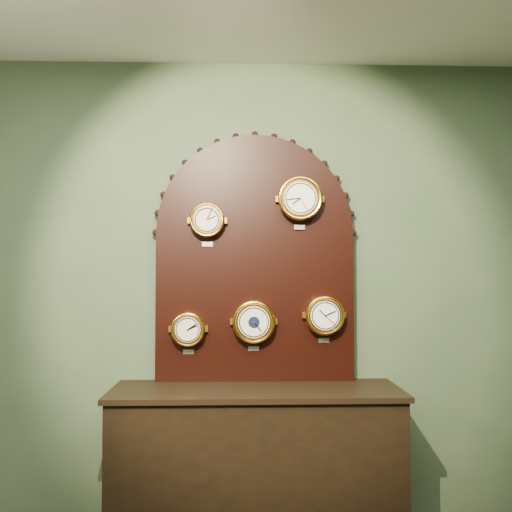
{
  "coord_description": "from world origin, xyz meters",
  "views": [
    {
      "loc": [
        -0.1,
        -0.87,
        1.47
      ],
      "look_at": [
        0.0,
        2.25,
        1.58
      ],
      "focal_mm": 38.14,
      "sensor_mm": 36.0,
      "label": 1
    }
  ],
  "objects_px": {
    "display_board": "(255,250)",
    "barometer": "(254,322)",
    "shop_counter": "(256,465)",
    "hygrometer": "(188,329)",
    "roman_clock": "(207,220)",
    "tide_clock": "(325,315)",
    "arabic_clock": "(300,199)"
  },
  "relations": [
    {
      "from": "display_board",
      "to": "arabic_clock",
      "type": "relative_size",
      "value": 4.83
    },
    {
      "from": "shop_counter",
      "to": "tide_clock",
      "type": "height_order",
      "value": "tide_clock"
    },
    {
      "from": "roman_clock",
      "to": "hygrometer",
      "type": "height_order",
      "value": "roman_clock"
    },
    {
      "from": "hygrometer",
      "to": "roman_clock",
      "type": "bearing_deg",
      "value": -0.06
    },
    {
      "from": "barometer",
      "to": "tide_clock",
      "type": "bearing_deg",
      "value": 0.08
    },
    {
      "from": "shop_counter",
      "to": "roman_clock",
      "type": "xyz_separation_m",
      "value": [
        -0.29,
        0.15,
        1.4
      ]
    },
    {
      "from": "tide_clock",
      "to": "roman_clock",
      "type": "bearing_deg",
      "value": 179.94
    },
    {
      "from": "tide_clock",
      "to": "barometer",
      "type": "bearing_deg",
      "value": -179.92
    },
    {
      "from": "hygrometer",
      "to": "tide_clock",
      "type": "height_order",
      "value": "tide_clock"
    },
    {
      "from": "display_board",
      "to": "hygrometer",
      "type": "distance_m",
      "value": 0.63
    },
    {
      "from": "roman_clock",
      "to": "barometer",
      "type": "distance_m",
      "value": 0.67
    },
    {
      "from": "shop_counter",
      "to": "barometer",
      "type": "distance_m",
      "value": 0.81
    },
    {
      "from": "roman_clock",
      "to": "arabic_clock",
      "type": "height_order",
      "value": "arabic_clock"
    },
    {
      "from": "display_board",
      "to": "barometer",
      "type": "distance_m",
      "value": 0.44
    },
    {
      "from": "arabic_clock",
      "to": "tide_clock",
      "type": "height_order",
      "value": "arabic_clock"
    },
    {
      "from": "shop_counter",
      "to": "roman_clock",
      "type": "bearing_deg",
      "value": 151.93
    },
    {
      "from": "shop_counter",
      "to": "barometer",
      "type": "height_order",
      "value": "barometer"
    },
    {
      "from": "display_board",
      "to": "hygrometer",
      "type": "xyz_separation_m",
      "value": [
        -0.4,
        -0.07,
        -0.48
      ]
    },
    {
      "from": "display_board",
      "to": "tide_clock",
      "type": "relative_size",
      "value": 5.35
    },
    {
      "from": "display_board",
      "to": "tide_clock",
      "type": "xyz_separation_m",
      "value": [
        0.42,
        -0.07,
        -0.4
      ]
    },
    {
      "from": "shop_counter",
      "to": "hygrometer",
      "type": "xyz_separation_m",
      "value": [
        -0.4,
        0.15,
        0.75
      ]
    },
    {
      "from": "display_board",
      "to": "roman_clock",
      "type": "height_order",
      "value": "display_board"
    },
    {
      "from": "tide_clock",
      "to": "hygrometer",
      "type": "bearing_deg",
      "value": 179.94
    },
    {
      "from": "roman_clock",
      "to": "hygrometer",
      "type": "relative_size",
      "value": 1.02
    },
    {
      "from": "roman_clock",
      "to": "tide_clock",
      "type": "relative_size",
      "value": 0.9
    },
    {
      "from": "display_board",
      "to": "roman_clock",
      "type": "xyz_separation_m",
      "value": [
        -0.29,
        -0.07,
        0.17
      ]
    },
    {
      "from": "shop_counter",
      "to": "roman_clock",
      "type": "distance_m",
      "value": 1.44
    },
    {
      "from": "barometer",
      "to": "tide_clock",
      "type": "height_order",
      "value": "tide_clock"
    },
    {
      "from": "roman_clock",
      "to": "hygrometer",
      "type": "bearing_deg",
      "value": 179.94
    },
    {
      "from": "roman_clock",
      "to": "tide_clock",
      "type": "bearing_deg",
      "value": -0.06
    },
    {
      "from": "hygrometer",
      "to": "shop_counter",
      "type": "bearing_deg",
      "value": -21.08
    },
    {
      "from": "display_board",
      "to": "roman_clock",
      "type": "bearing_deg",
      "value": -167.1
    }
  ]
}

